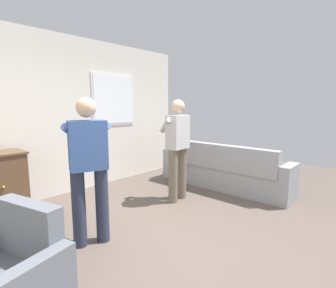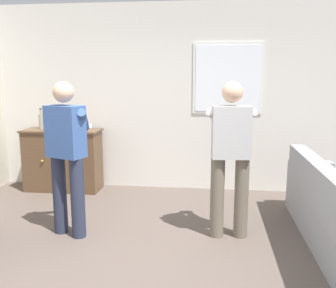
{
  "view_description": "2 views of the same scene",
  "coord_description": "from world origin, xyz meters",
  "px_view_note": "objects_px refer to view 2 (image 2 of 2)",
  "views": [
    {
      "loc": [
        -2.35,
        -1.85,
        1.6
      ],
      "look_at": [
        0.43,
        0.65,
        1.03
      ],
      "focal_mm": 28.0,
      "sensor_mm": 36.0,
      "label": 1
    },
    {
      "loc": [
        0.73,
        -3.04,
        1.74
      ],
      "look_at": [
        0.28,
        0.68,
        1.05
      ],
      "focal_mm": 40.0,
      "sensor_mm": 36.0,
      "label": 2
    }
  ],
  "objects_px": {
    "sideboard_cabinet": "(63,160)",
    "bottle_liquor_amber": "(67,122)",
    "person_standing_left": "(67,151)",
    "bottle_wine_green": "(41,121)",
    "couch": "(335,219)",
    "person_standing_right": "(231,152)"
  },
  "relations": [
    {
      "from": "sideboard_cabinet",
      "to": "bottle_liquor_amber",
      "type": "height_order",
      "value": "bottle_liquor_amber"
    },
    {
      "from": "sideboard_cabinet",
      "to": "person_standing_left",
      "type": "height_order",
      "value": "person_standing_left"
    },
    {
      "from": "bottle_wine_green",
      "to": "bottle_liquor_amber",
      "type": "bearing_deg",
      "value": -5.4
    },
    {
      "from": "couch",
      "to": "person_standing_left",
      "type": "distance_m",
      "value": 2.84
    },
    {
      "from": "sideboard_cabinet",
      "to": "person_standing_left",
      "type": "bearing_deg",
      "value": -65.53
    },
    {
      "from": "couch",
      "to": "bottle_liquor_amber",
      "type": "xyz_separation_m",
      "value": [
        -3.4,
        1.63,
        0.73
      ]
    },
    {
      "from": "bottle_liquor_amber",
      "to": "person_standing_left",
      "type": "bearing_deg",
      "value": -68.32
    },
    {
      "from": "bottle_wine_green",
      "to": "bottle_liquor_amber",
      "type": "relative_size",
      "value": 1.04
    },
    {
      "from": "couch",
      "to": "person_standing_left",
      "type": "bearing_deg",
      "value": 178.69
    },
    {
      "from": "person_standing_left",
      "to": "bottle_wine_green",
      "type": "bearing_deg",
      "value": 123.04
    },
    {
      "from": "couch",
      "to": "person_standing_right",
      "type": "bearing_deg",
      "value": 167.7
    },
    {
      "from": "couch",
      "to": "bottle_wine_green",
      "type": "bearing_deg",
      "value": 156.39
    },
    {
      "from": "couch",
      "to": "bottle_wine_green",
      "type": "height_order",
      "value": "bottle_wine_green"
    },
    {
      "from": "person_standing_left",
      "to": "person_standing_right",
      "type": "relative_size",
      "value": 1.0
    },
    {
      "from": "bottle_wine_green",
      "to": "person_standing_right",
      "type": "height_order",
      "value": "person_standing_right"
    },
    {
      "from": "bottle_liquor_amber",
      "to": "person_standing_right",
      "type": "xyz_separation_m",
      "value": [
        2.36,
        -1.4,
        -0.12
      ]
    },
    {
      "from": "couch",
      "to": "bottle_wine_green",
      "type": "distance_m",
      "value": 4.24
    },
    {
      "from": "bottle_wine_green",
      "to": "person_standing_right",
      "type": "distance_m",
      "value": 3.14
    },
    {
      "from": "bottle_wine_green",
      "to": "bottle_liquor_amber",
      "type": "distance_m",
      "value": 0.42
    },
    {
      "from": "person_standing_left",
      "to": "bottle_liquor_amber",
      "type": "bearing_deg",
      "value": 111.68
    },
    {
      "from": "couch",
      "to": "bottle_wine_green",
      "type": "xyz_separation_m",
      "value": [
        -3.82,
        1.67,
        0.73
      ]
    },
    {
      "from": "person_standing_right",
      "to": "couch",
      "type": "bearing_deg",
      "value": -12.3
    }
  ]
}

